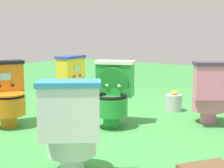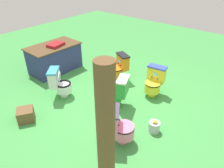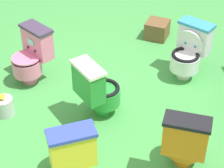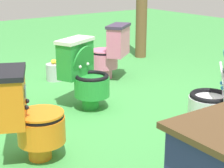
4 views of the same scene
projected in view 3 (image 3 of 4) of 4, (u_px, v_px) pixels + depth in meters
ground at (106, 109)px, 5.01m from camera, size 14.00×14.00×0.00m
toilet_pink at (32, 55)px, 5.27m from camera, size 0.61×0.63×0.73m
toilet_orange at (185, 140)px, 4.05m from camera, size 0.62×0.58×0.73m
toilet_green at (97, 89)px, 4.70m from camera, size 0.56×0.61×0.73m
toilet_white at (189, 50)px, 5.35m from camera, size 0.63×0.64×0.73m
toilet_yellow at (70, 152)px, 3.93m from camera, size 0.54×0.47×0.73m
small_crate at (157, 29)px, 6.28m from camera, size 0.44×0.44×0.26m
lemon_bucket at (4, 106)px, 4.86m from camera, size 0.22×0.22×0.28m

